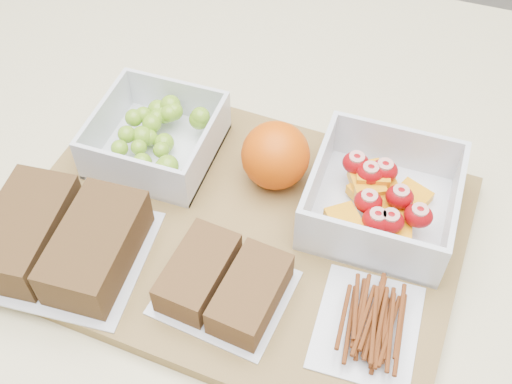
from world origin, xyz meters
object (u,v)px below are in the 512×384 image
at_px(cutting_board, 238,230).
at_px(fruit_container, 381,200).
at_px(pretzel_bag, 369,321).
at_px(grape_container, 158,137).
at_px(orange, 275,155).
at_px(sandwich_bag_center, 224,284).
at_px(sandwich_bag_left, 61,240).

bearing_deg(cutting_board, fruit_container, 28.03).
bearing_deg(fruit_container, cutting_board, -155.10).
distance_m(fruit_container, pretzel_bag, 0.13).
xyz_separation_m(fruit_container, pretzel_bag, (0.02, -0.12, -0.01)).
height_order(grape_container, orange, orange).
bearing_deg(orange, pretzel_bag, -46.72).
relative_size(fruit_container, pretzel_bag, 1.26).
height_order(cutting_board, orange, orange).
relative_size(cutting_board, grape_container, 3.47).
height_order(orange, sandwich_bag_center, orange).
distance_m(cutting_board, orange, 0.08).
relative_size(cutting_board, sandwich_bag_left, 2.64).
height_order(fruit_container, pretzel_bag, fruit_container).
relative_size(cutting_board, orange, 6.11).
distance_m(cutting_board, grape_container, 0.13).
distance_m(sandwich_bag_left, sandwich_bag_center, 0.16).
bearing_deg(sandwich_bag_center, pretzel_bag, 3.85).
xyz_separation_m(orange, pretzel_bag, (0.13, -0.13, -0.02)).
relative_size(grape_container, sandwich_bag_center, 1.00).
bearing_deg(sandwich_bag_center, sandwich_bag_left, -177.09).
height_order(sandwich_bag_left, sandwich_bag_center, sandwich_bag_left).
bearing_deg(sandwich_bag_left, sandwich_bag_center, 2.91).
relative_size(fruit_container, sandwich_bag_center, 1.12).
bearing_deg(grape_container, sandwich_bag_center, -47.94).
relative_size(orange, pretzel_bag, 0.64).
bearing_deg(grape_container, fruit_container, -1.78).
distance_m(grape_container, fruit_container, 0.24).
distance_m(orange, pretzel_bag, 0.19).
bearing_deg(pretzel_bag, cutting_board, 155.13).
bearing_deg(cutting_board, pretzel_bag, -21.73).
xyz_separation_m(orange, sandwich_bag_center, (-0.00, -0.14, -0.02)).
bearing_deg(pretzel_bag, grape_container, 152.68).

